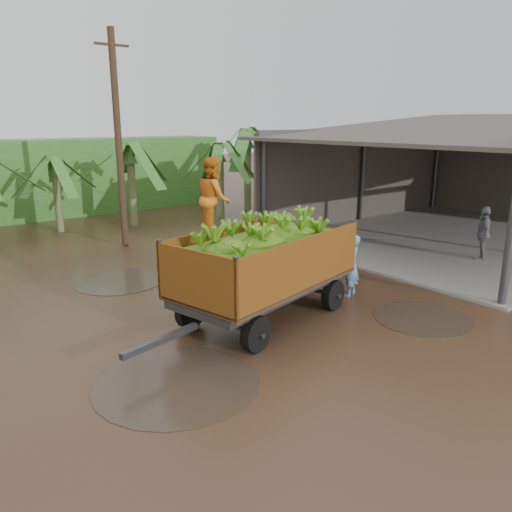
{
  "coord_description": "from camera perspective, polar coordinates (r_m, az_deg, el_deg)",
  "views": [
    {
      "loc": [
        -6.61,
        -9.11,
        4.43
      ],
      "look_at": [
        0.33,
        -0.2,
        1.37
      ],
      "focal_mm": 35.0,
      "sensor_mm": 36.0,
      "label": 1
    }
  ],
  "objects": [
    {
      "name": "ground",
      "position": [
        12.1,
        -1.81,
        -6.32
      ],
      "size": [
        100.0,
        100.0,
        0.0
      ],
      "primitive_type": "plane",
      "color": "black",
      "rests_on": "ground"
    },
    {
      "name": "packing_shed",
      "position": [
        21.45,
        21.67,
        8.96
      ],
      "size": [
        12.78,
        10.8,
        4.76
      ],
      "color": "gray",
      "rests_on": "ground"
    },
    {
      "name": "banana_trailer",
      "position": [
        11.24,
        0.89,
        -0.67
      ],
      "size": [
        6.28,
        3.1,
        3.74
      ],
      "rotation": [
        0.0,
        0.0,
        0.23
      ],
      "color": "#A05D16",
      "rests_on": "ground"
    },
    {
      "name": "man_blue",
      "position": [
        13.13,
        10.83,
        -1.09
      ],
      "size": [
        0.7,
        0.58,
        1.63
      ],
      "primitive_type": "imported",
      "rotation": [
        0.0,
        0.0,
        3.52
      ],
      "color": "#678DBC",
      "rests_on": "ground"
    },
    {
      "name": "man_grey",
      "position": [
        17.69,
        24.52,
        2.31
      ],
      "size": [
        1.13,
        0.99,
        1.82
      ],
      "primitive_type": "imported",
      "rotation": [
        0.0,
        0.0,
        3.77
      ],
      "color": "slate",
      "rests_on": "ground"
    },
    {
      "name": "utility_pole",
      "position": [
        18.44,
        -15.45,
        12.6
      ],
      "size": [
        1.2,
        0.24,
        7.44
      ],
      "color": "#47301E",
      "rests_on": "ground"
    }
  ]
}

